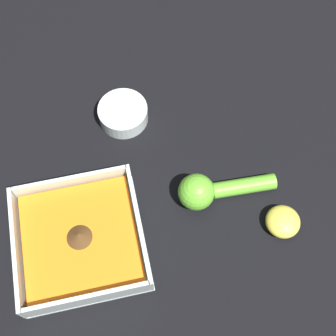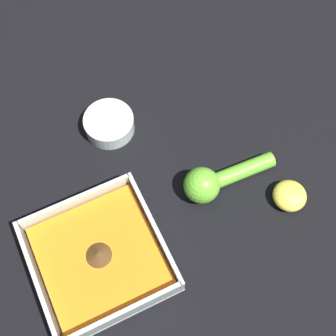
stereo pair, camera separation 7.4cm
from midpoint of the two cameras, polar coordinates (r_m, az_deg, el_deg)
ground_plane at (r=0.74m, az=-7.88°, el=-6.92°), size 4.00×4.00×0.00m
square_dish at (r=0.71m, az=-7.72°, el=-9.05°), size 0.19×0.19×0.05m
spice_bowl at (r=0.80m, az=-2.86°, el=6.35°), size 0.08×0.08×0.03m
lemon_squeezer at (r=0.73m, az=7.89°, el=-3.05°), size 0.06×0.16×0.06m
lemon_half at (r=0.75m, az=16.61°, el=-6.60°), size 0.05×0.05×0.03m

